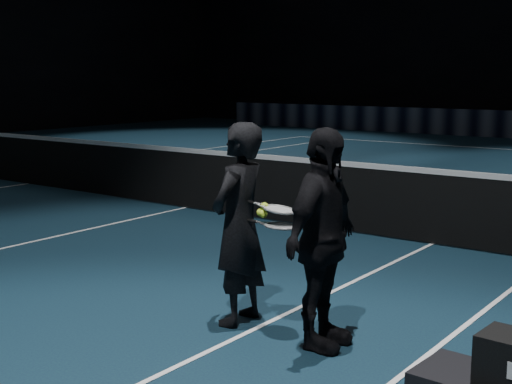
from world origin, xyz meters
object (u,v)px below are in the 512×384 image
racket_lower (281,226)px  player_b (322,239)px  tennis_balls (263,211)px  player_a (239,224)px  racket_upper (279,209)px

racket_lower → player_b: bearing=-0.0°
racket_lower → tennis_balls: tennis_balls is taller
racket_lower → tennis_balls: bearing=178.5°
player_a → player_b: 0.85m
player_a → racket_upper: player_a is taller
player_a → tennis_balls: (0.25, -0.01, 0.14)m
racket_lower → racket_upper: size_ratio=1.00×
racket_upper → tennis_balls: 0.15m
player_b → racket_upper: 0.48m
player_a → racket_upper: 0.44m
racket_upper → player_b: bearing=-9.1°
player_b → tennis_balls: (-0.59, 0.05, 0.14)m
racket_lower → tennis_balls: size_ratio=5.67×
player_a → tennis_balls: player_a is taller
racket_lower → player_a: bearing=-180.0°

